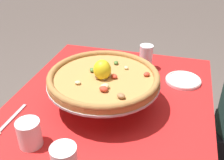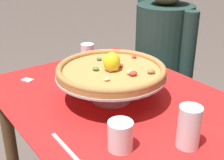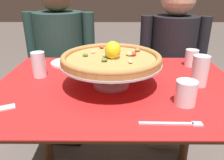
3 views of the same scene
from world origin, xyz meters
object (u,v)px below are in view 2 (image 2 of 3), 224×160
dinner_fork (69,152)px  diner_left (161,69)px  water_glass_side_right (189,130)px  sugar_packet (27,80)px  pizza (111,70)px  side_plate (128,63)px  water_glass_side_left (88,57)px  water_glass_front_right (120,137)px  pizza_stand (111,80)px

dinner_fork → diner_left: size_ratio=0.17×
water_glass_side_right → dinner_fork: (-0.18, -0.31, -0.05)m
sugar_packet → diner_left: size_ratio=0.04×
pizza → sugar_packet: pizza is taller
diner_left → dinner_fork: bearing=-59.2°
side_plate → sugar_packet: (-0.11, -0.49, -0.01)m
water_glass_side_right → side_plate: size_ratio=0.85×
water_glass_side_left → dinner_fork: (0.55, -0.41, -0.05)m
water_glass_front_right → water_glass_side_left: bearing=156.2°
side_plate → dinner_fork: (0.46, -0.60, -0.01)m
pizza_stand → side_plate: (-0.26, 0.29, -0.08)m
water_glass_side_right → dinner_fork: 0.36m
water_glass_side_right → dinner_fork: bearing=-120.4°
water_glass_front_right → diner_left: size_ratio=0.08×
water_glass_side_left → dinner_fork: bearing=-36.7°
side_plate → dinner_fork: size_ratio=0.79×
water_glass_side_right → water_glass_front_right: water_glass_side_right is taller
diner_left → water_glass_side_right: bearing=-40.7°
water_glass_front_right → water_glass_side_left: (-0.62, 0.27, 0.01)m
water_glass_side_right → diner_left: bearing=139.3°
water_glass_side_left → pizza_stand: bearing=-17.4°
pizza_stand → dinner_fork: bearing=-56.0°
water_glass_side_right → pizza: bearing=-178.7°
water_glass_side_right → water_glass_side_left: water_glass_side_right is taller
sugar_packet → diner_left: 0.87m
pizza_stand → water_glass_side_right: water_glass_side_right is taller
pizza_stand → water_glass_side_left: size_ratio=3.53×
pizza → sugar_packet: (-0.37, -0.20, -0.12)m
water_glass_side_left → sugar_packet: 0.31m
pizza → diner_left: size_ratio=0.35×
pizza → water_glass_front_right: bearing=-31.2°
water_glass_front_right → sugar_packet: 0.65m
pizza → side_plate: size_ratio=2.67×
side_plate → dinner_fork: side_plate is taller
water_glass_front_right → diner_left: bearing=128.0°
side_plate → sugar_packet: bearing=-102.3°
pizza_stand → diner_left: size_ratio=0.36×
dinner_fork → sugar_packet: 0.58m
dinner_fork → diner_left: diner_left is taller
dinner_fork → sugar_packet: bearing=169.9°
water_glass_side_right → sugar_packet: (-0.75, -0.21, -0.06)m
pizza_stand → water_glass_side_right: bearing=1.3°
pizza → dinner_fork: bearing=-56.2°
pizza_stand → water_glass_front_right: (0.27, -0.17, -0.04)m
pizza → water_glass_side_right: (0.38, 0.01, -0.07)m
side_plate → diner_left: size_ratio=0.13×
diner_left → water_glass_front_right: bearing=-52.0°
side_plate → diner_left: 0.41m
pizza_stand → diner_left: 0.79m
pizza_stand → sugar_packet: pizza_stand is taller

